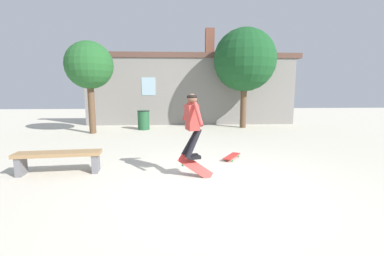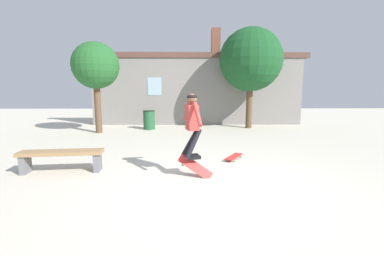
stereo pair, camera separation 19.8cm
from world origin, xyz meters
The scene contains 9 objects.
ground_plane centered at (0.00, 0.00, 0.00)m, with size 40.00×40.00×0.00m, color beige.
building_backdrop centered at (0.01, 8.80, 1.93)m, with size 11.41×0.52×4.89m.
tree_right centered at (2.43, 7.50, 3.19)m, with size 2.93×2.93×4.67m.
tree_left centered at (-4.32, 6.22, 2.79)m, with size 1.93×1.93×3.79m.
park_bench centered at (-3.34, 0.92, 0.36)m, with size 1.82×0.58×0.49m.
trash_bin centered at (-2.30, 7.13, 0.46)m, with size 0.57×0.57×0.89m.
skater centered at (-0.41, 0.61, 1.21)m, with size 0.46×1.17×1.37m.
skateboard_flipping centered at (-0.34, 0.55, 0.22)m, with size 0.76×0.31×0.56m.
skateboard_resting centered at (0.73, 1.93, 0.07)m, with size 0.60×0.79×0.08m.
Camera 2 is at (-0.49, -4.72, 1.86)m, focal length 24.00 mm.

